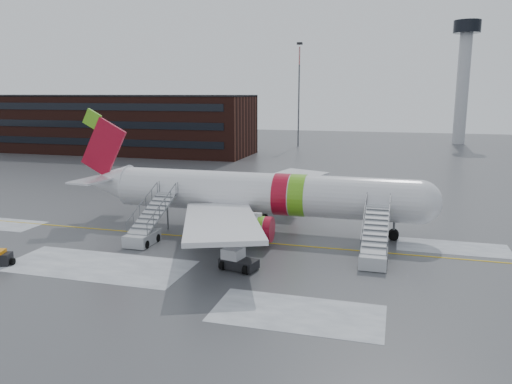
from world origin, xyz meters
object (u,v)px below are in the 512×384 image
(airliner, at_px, (252,194))
(pushback_tug, at_px, (237,260))
(airstair_fwd, at_px, (374,248))
(airstair_aft, at_px, (146,230))

(airliner, distance_m, pushback_tug, 11.36)
(pushback_tug, bearing_deg, airliner, 100.43)
(airstair_fwd, bearing_deg, airstair_aft, 180.00)
(airstair_fwd, height_order, pushback_tug, airstair_fwd)
(airstair_fwd, relative_size, airstair_aft, 1.00)
(airstair_fwd, bearing_deg, airliner, 150.55)
(airstair_aft, xyz_separation_m, pushback_tug, (9.62, -4.31, -0.38))
(airstair_aft, bearing_deg, airliner, 40.60)
(airliner, bearing_deg, airstair_fwd, -29.45)
(airliner, relative_size, airstair_aft, 4.55)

